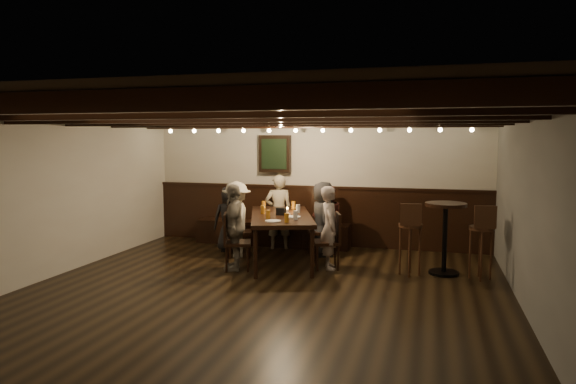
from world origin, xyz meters
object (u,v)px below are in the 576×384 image
(chair_right_near, at_px, (321,240))
(person_right_far, at_px, (330,227))
(person_bench_centre, at_px, (279,212))
(bar_stool_right, at_px, (481,252))
(person_bench_left, at_px, (229,219))
(person_bench_right, at_px, (328,218))
(chair_left_near, at_px, (239,241))
(person_left_far, at_px, (234,227))
(person_right_near, at_px, (323,219))
(dining_table, at_px, (281,218))
(chair_right_far, at_px, (328,252))
(chair_left_far, at_px, (236,252))
(high_top_table, at_px, (445,228))
(bar_stool_left, at_px, (410,248))
(person_left_near, at_px, (237,219))

(chair_right_near, height_order, person_right_far, person_right_far)
(person_bench_centre, relative_size, bar_stool_right, 1.25)
(person_bench_left, relative_size, person_right_far, 0.91)
(person_bench_left, distance_m, person_bench_centre, 0.92)
(person_bench_centre, xyz_separation_m, person_bench_right, (0.90, 0.15, -0.10))
(chair_left_near, relative_size, person_right_far, 0.69)
(person_left_far, relative_size, bar_stool_right, 1.22)
(person_bench_right, xyz_separation_m, person_right_near, (0.00, -0.47, 0.06))
(chair_right_near, bearing_deg, person_right_far, -177.99)
(dining_table, xyz_separation_m, chair_right_far, (0.83, -0.19, -0.46))
(chair_left_far, relative_size, person_bench_right, 0.75)
(person_left_far, distance_m, bar_stool_right, 3.69)
(chair_right_far, xyz_separation_m, person_bench_centre, (-1.17, 1.19, 0.42))
(person_right_far, bearing_deg, person_bench_centre, 26.57)
(person_bench_left, height_order, person_right_near, person_right_near)
(person_bench_centre, bearing_deg, high_top_table, 141.35)
(chair_right_far, height_order, person_right_near, person_right_near)
(dining_table, relative_size, high_top_table, 2.14)
(chair_left_near, xyz_separation_m, chair_right_near, (1.36, 0.47, -0.01))
(person_bench_left, height_order, person_left_far, person_left_far)
(person_bench_left, bearing_deg, dining_table, 135.00)
(chair_left_far, xyz_separation_m, bar_stool_right, (3.63, 0.44, 0.14))
(bar_stool_left, xyz_separation_m, bar_stool_right, (1.00, 0.05, 0.00))
(person_bench_left, bearing_deg, chair_left_far, 97.65)
(bar_stool_left, bearing_deg, person_right_far, 172.79)
(chair_right_far, distance_m, person_bench_right, 1.40)
(person_left_far, bearing_deg, person_right_near, 120.96)
(dining_table, distance_m, person_bench_left, 1.28)
(chair_left_near, relative_size, high_top_table, 0.83)
(chair_left_near, height_order, bar_stool_right, bar_stool_right)
(dining_table, relative_size, person_right_near, 1.79)
(chair_left_near, xyz_separation_m, person_right_far, (1.68, -0.37, 0.38))
(chair_left_near, height_order, person_bench_centre, person_bench_centre)
(dining_table, distance_m, person_right_far, 0.88)
(person_left_near, bearing_deg, chair_right_near, 90.00)
(person_right_near, relative_size, high_top_table, 1.19)
(person_left_far, xyz_separation_m, high_top_table, (3.16, 0.61, 0.04))
(high_top_table, xyz_separation_m, bar_stool_right, (0.50, -0.16, -0.30))
(chair_left_far, distance_m, person_bench_centre, 1.72)
(chair_left_far, xyz_separation_m, person_bench_left, (-0.61, 1.22, 0.33))
(person_bench_centre, distance_m, person_left_near, 0.96)
(chair_left_near, height_order, person_bench_right, person_bench_right)
(chair_left_far, xyz_separation_m, chair_right_far, (1.36, 0.47, -0.00))
(chair_right_near, distance_m, person_left_far, 1.77)
(dining_table, height_order, person_left_far, person_left_far)
(dining_table, bearing_deg, chair_left_near, 147.96)
(dining_table, relative_size, chair_right_near, 2.65)
(person_bench_centre, height_order, person_bench_right, person_bench_centre)
(high_top_table, xyz_separation_m, bar_stool_left, (-0.50, -0.21, -0.30))
(bar_stool_right, bearing_deg, high_top_table, 151.70)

